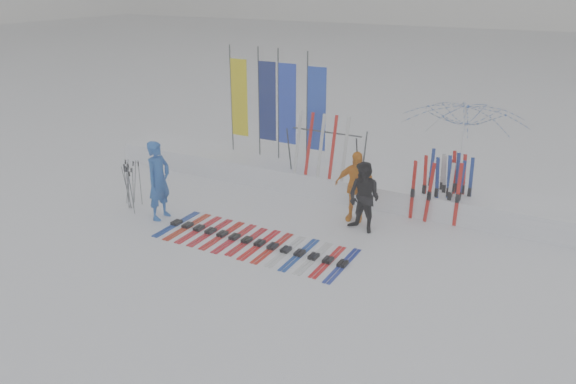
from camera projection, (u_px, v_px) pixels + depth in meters
The scene contains 11 objects.
ground at pixel (245, 257), 12.10m from camera, with size 120.00×120.00×0.00m, color white.
snow_bank at pixel (332, 180), 15.76m from camera, with size 14.00×1.60×0.60m, color white.
person_blue at pixel (159, 181), 13.71m from camera, with size 0.72×0.47×1.98m, color #1D50AA.
person_black at pixel (364, 198), 13.05m from camera, with size 0.82×0.64×1.69m, color black.
person_yellow at pixel (355, 186), 13.65m from camera, with size 1.04×0.43×1.77m, color orange.
tent_canopy at pixel (459, 155), 14.21m from camera, with size 3.10×3.16×2.85m, color white.
ski_row at pixel (253, 242), 12.71m from camera, with size 4.57×1.69×0.07m.
pole_cluster at pixel (131, 186), 14.49m from camera, with size 0.70×0.73×1.24m.
feather_flags at pixel (276, 103), 16.11m from camera, with size 3.28×0.32×3.20m.
ski_rack at pixel (326, 146), 15.06m from camera, with size 2.04×0.80×1.23m.
upright_skis at pixel (446, 188), 13.78m from camera, with size 1.32×0.98×1.70m.
Camera 1 is at (5.95, -9.03, 5.68)m, focal length 35.00 mm.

